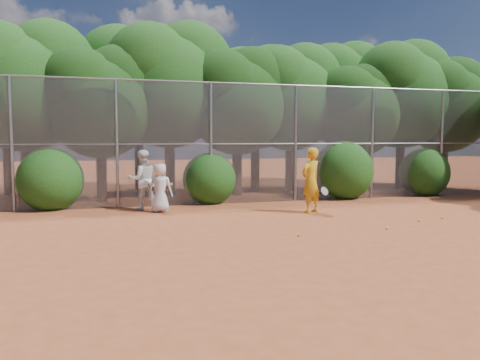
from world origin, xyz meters
name	(u,v)px	position (x,y,z in m)	size (l,w,h in m)	color
ground	(316,239)	(0.00, 0.00, 0.00)	(80.00, 80.00, 0.00)	#9B4423
fence_back	(237,142)	(-0.12, 6.00, 2.05)	(20.05, 0.09, 4.03)	gray
tree_1	(25,80)	(-6.94, 8.54, 4.16)	(4.64, 4.03, 6.35)	black
tree_2	(101,97)	(-4.45, 7.83, 3.58)	(3.99, 3.47, 5.47)	black
tree_3	(170,80)	(-1.94, 8.84, 4.40)	(4.89, 4.26, 6.70)	black
tree_4	(238,97)	(0.55, 8.24, 3.76)	(4.19, 3.64, 5.73)	black
tree_5	(291,93)	(3.06, 9.04, 4.05)	(4.51, 3.92, 6.17)	black
tree_6	(358,107)	(5.55, 8.03, 3.47)	(3.86, 3.36, 5.29)	black
tree_7	(403,90)	(8.06, 8.64, 4.28)	(4.77, 4.14, 6.53)	black
tree_8	(446,101)	(10.05, 8.34, 3.82)	(4.25, 3.70, 5.82)	black
tree_9	(7,82)	(-7.94, 10.84, 4.34)	(4.83, 4.20, 6.62)	black
tree_10	(139,80)	(-2.93, 11.05, 4.63)	(5.15, 4.48, 7.06)	black
tree_11	(256,93)	(2.06, 10.64, 4.16)	(4.64, 4.03, 6.35)	black
tree_12	(343,90)	(6.56, 11.24, 4.51)	(5.02, 4.37, 6.88)	black
bush_0	(50,177)	(-6.00, 6.30, 1.00)	(2.00, 2.00, 2.00)	#164210
bush_1	(209,176)	(-1.00, 6.30, 0.90)	(1.80, 1.80, 1.80)	#164210
bush_2	(343,168)	(4.00, 6.30, 1.10)	(2.20, 2.20, 2.20)	#164210
bush_3	(424,170)	(7.50, 6.30, 0.95)	(1.90, 1.90, 1.90)	#164210
player_yellow	(311,180)	(1.41, 3.41, 0.95)	(0.93, 0.72, 1.91)	gold
player_teen	(160,187)	(-2.81, 4.71, 0.74)	(0.85, 0.73, 1.49)	silver
player_white	(142,180)	(-3.29, 5.40, 0.91)	(1.01, 0.86, 1.83)	white
ball_0	(419,221)	(3.50, 1.22, 0.03)	(0.07, 0.07, 0.07)	#B8DA27
ball_1	(387,228)	(2.07, 0.51, 0.03)	(0.07, 0.07, 0.07)	#B8DA27
ball_2	(443,218)	(4.42, 1.46, 0.03)	(0.07, 0.07, 0.07)	#B8DA27
ball_3	(298,235)	(-0.25, 0.39, 0.03)	(0.07, 0.07, 0.07)	#B8DA27
ball_4	(313,206)	(2.00, 4.48, 0.03)	(0.07, 0.07, 0.07)	#B8DA27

